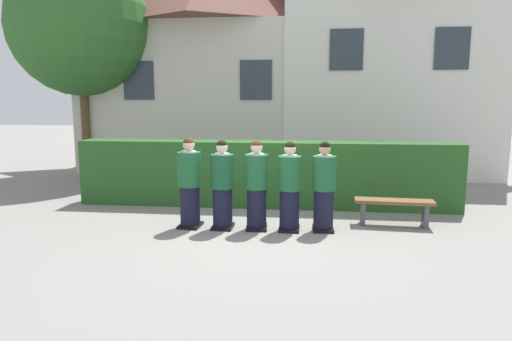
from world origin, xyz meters
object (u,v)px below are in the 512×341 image
Objects in this scene: student_front_row_0 at (190,185)px; student_front_row_3 at (290,189)px; student_front_row_4 at (324,189)px; wooden_bench at (394,207)px; student_front_row_1 at (222,187)px; student_front_row_2 at (257,187)px.

student_front_row_3 is (1.79, -0.01, -0.03)m from student_front_row_0.
student_front_row_3 is 0.60m from student_front_row_4.
student_front_row_0 reaches higher than student_front_row_4.
student_front_row_0 is 2.38m from student_front_row_4.
student_front_row_1 is at bearing -170.47° from wooden_bench.
student_front_row_4 is at bearing 1.03° from student_front_row_0.
student_front_row_3 is at bearing -0.48° from student_front_row_0.
student_front_row_2 reaches higher than student_front_row_1.
student_front_row_0 is at bearing 179.52° from student_front_row_3.
student_front_row_3 is at bearing -174.47° from student_front_row_4.
student_front_row_2 reaches higher than student_front_row_3.
wooden_bench is at bearing 9.53° from student_front_row_1.
student_front_row_2 is at bearing 1.76° from student_front_row_1.
student_front_row_3 is (1.19, 0.00, -0.01)m from student_front_row_1.
student_front_row_4 is at bearing 2.09° from student_front_row_2.
student_front_row_3 is at bearing -1.45° from student_front_row_2.
student_front_row_1 is 3.14m from wooden_bench.
student_front_row_2 is 1.01× the size of student_front_row_3.
student_front_row_4 is 1.10× the size of wooden_bench.
student_front_row_0 reaches higher than student_front_row_2.
wooden_bench is at bearing 15.21° from student_front_row_3.
student_front_row_1 is 1.01× the size of student_front_row_3.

